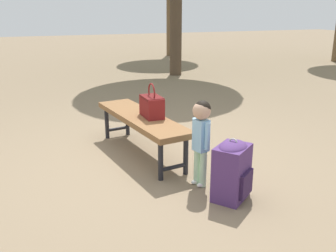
# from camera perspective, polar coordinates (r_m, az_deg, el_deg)

# --- Properties ---
(ground_plane) EXTENTS (40.00, 40.00, 0.00)m
(ground_plane) POSITION_cam_1_polar(r_m,az_deg,el_deg) (4.00, -2.31, -5.74)
(ground_plane) COLOR #7F6B51
(ground_plane) RESTS_ON ground
(park_bench) EXTENTS (1.64, 0.65, 0.45)m
(park_bench) POSITION_cam_1_polar(r_m,az_deg,el_deg) (4.15, -4.08, 0.86)
(park_bench) COLOR brown
(park_bench) RESTS_ON ground
(handbag) EXTENTS (0.32, 0.19, 0.37)m
(handbag) POSITION_cam_1_polar(r_m,az_deg,el_deg) (4.04, -2.46, 3.12)
(handbag) COLOR maroon
(handbag) RESTS_ON park_bench
(child_standing) EXTENTS (0.21, 0.16, 0.80)m
(child_standing) POSITION_cam_1_polar(r_m,az_deg,el_deg) (3.37, 5.04, -0.66)
(child_standing) COLOR #B2D8B2
(child_standing) RESTS_ON ground
(backpack_large) EXTENTS (0.39, 0.40, 0.55)m
(backpack_large) POSITION_cam_1_polar(r_m,az_deg,el_deg) (3.25, 9.62, -6.42)
(backpack_large) COLOR #4C2D66
(backpack_large) RESTS_ON ground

